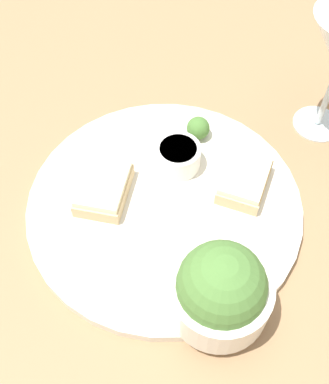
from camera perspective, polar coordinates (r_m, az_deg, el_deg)
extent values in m
plane|color=#93704C|center=(0.58, 0.00, -1.93)|extent=(4.00, 4.00, 0.00)
cylinder|color=silver|center=(0.57, 0.00, -1.55)|extent=(0.32, 0.32, 0.01)
cylinder|color=silver|center=(0.49, 6.50, -12.06)|extent=(0.10, 0.10, 0.05)
sphere|color=#4C7A38|center=(0.47, 6.77, -10.96)|extent=(0.09, 0.09, 0.09)
cylinder|color=white|center=(0.59, 1.60, 4.22)|extent=(0.06, 0.06, 0.03)
cylinder|color=beige|center=(0.58, 1.62, 4.91)|extent=(0.05, 0.05, 0.01)
cube|color=#D1B27F|center=(0.57, -7.19, 0.24)|extent=(0.09, 0.07, 0.02)
cube|color=beige|center=(0.56, -7.33, 1.01)|extent=(0.08, 0.07, 0.01)
cube|color=#D1B27F|center=(0.58, 9.42, 1.19)|extent=(0.08, 0.06, 0.02)
cube|color=beige|center=(0.57, 9.60, 1.96)|extent=(0.07, 0.06, 0.01)
cylinder|color=silver|center=(0.69, 17.67, 7.78)|extent=(0.07, 0.07, 0.01)
cylinder|color=silver|center=(0.66, 18.67, 10.45)|extent=(0.01, 0.01, 0.09)
sphere|color=#477533|center=(0.62, 4.01, 7.57)|extent=(0.03, 0.03, 0.03)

